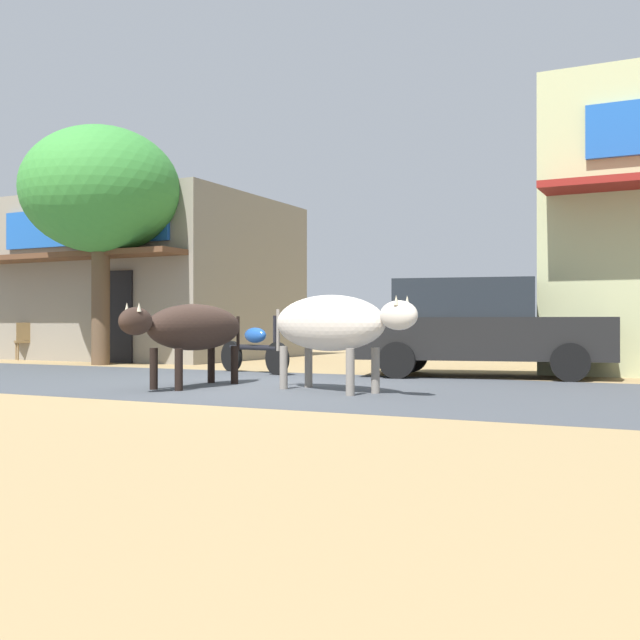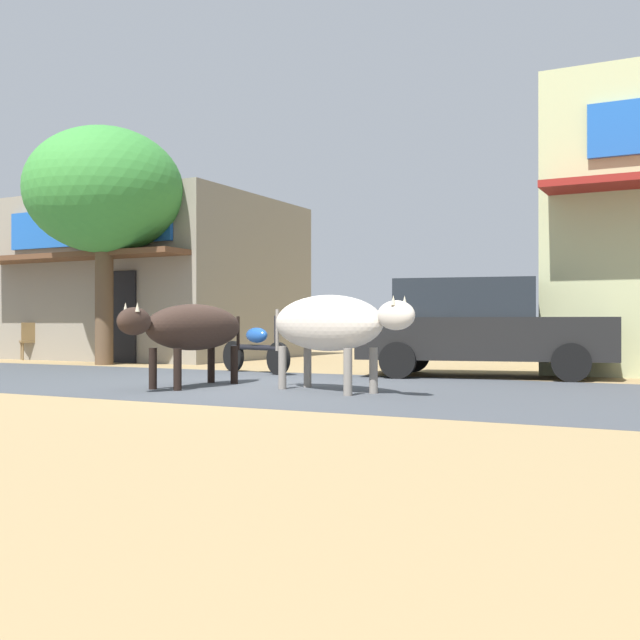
% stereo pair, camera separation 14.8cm
% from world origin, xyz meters
% --- Properties ---
extents(ground, '(80.00, 80.00, 0.00)m').
position_xyz_m(ground, '(0.00, 0.00, 0.00)').
color(ground, '#9C8154').
extents(asphalt_road, '(72.00, 5.26, 0.00)m').
position_xyz_m(asphalt_road, '(0.00, 0.00, 0.00)').
color(asphalt_road, '#42464C').
rests_on(asphalt_road, ground).
extents(storefront_left_cafe, '(6.17, 6.22, 4.07)m').
position_xyz_m(storefront_left_cafe, '(-7.01, 6.57, 2.04)').
color(storefront_left_cafe, gray).
rests_on(storefront_left_cafe, ground).
extents(roadside_tree, '(3.42, 3.42, 5.17)m').
position_xyz_m(roadside_tree, '(-5.79, 3.12, 3.77)').
color(roadside_tree, brown).
rests_on(roadside_tree, ground).
extents(parked_hatchback_car, '(4.39, 2.51, 1.64)m').
position_xyz_m(parked_hatchback_car, '(2.48, 3.21, 0.84)').
color(parked_hatchback_car, black).
rests_on(parked_hatchback_car, ground).
extents(parked_motorcycle, '(1.82, 0.76, 1.04)m').
position_xyz_m(parked_motorcycle, '(-1.34, 2.22, 0.46)').
color(parked_motorcycle, black).
rests_on(parked_motorcycle, ground).
extents(cow_near_brown, '(0.66, 2.63, 1.17)m').
position_xyz_m(cow_near_brown, '(-0.56, -0.73, 0.83)').
color(cow_near_brown, '#31221C').
rests_on(cow_near_brown, ground).
extents(cow_far_dark, '(2.51, 1.33, 1.28)m').
position_xyz_m(cow_far_dark, '(1.51, -0.50, 0.89)').
color(cow_far_dark, beige).
rests_on(cow_far_dark, ground).
extents(cafe_chair_near_tree, '(0.61, 0.61, 0.92)m').
position_xyz_m(cafe_chair_near_tree, '(-8.94, 3.94, 0.51)').
color(cafe_chair_near_tree, brown).
rests_on(cafe_chair_near_tree, ground).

